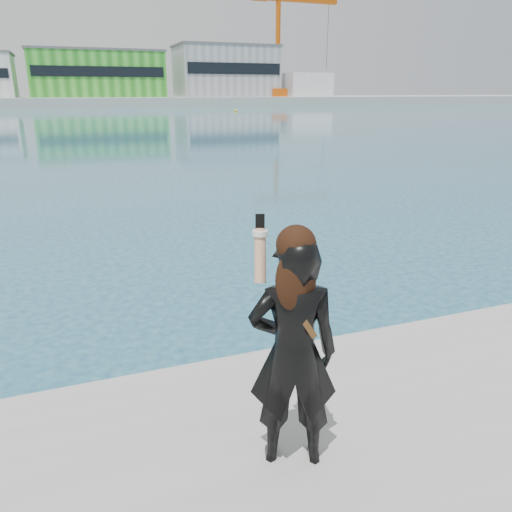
{
  "coord_description": "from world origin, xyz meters",
  "views": [
    {
      "loc": [
        -1.24,
        -3.19,
        3.29
      ],
      "look_at": [
        0.03,
        0.19,
        2.1
      ],
      "focal_mm": 35.0,
      "sensor_mm": 36.0,
      "label": 1
    }
  ],
  "objects": [
    {
      "name": "warehouse_green",
      "position": [
        8.0,
        127.98,
        7.26
      ],
      "size": [
        30.6,
        16.36,
        10.5
      ],
      "color": "#2A8721",
      "rests_on": "far_quay"
    },
    {
      "name": "ancillary_shed",
      "position": [
        62.0,
        126.0,
        5.0
      ],
      "size": [
        12.0,
        10.0,
        6.0
      ],
      "primitive_type": "cube",
      "color": "silver",
      "rests_on": "far_quay"
    },
    {
      "name": "flagpole_right",
      "position": [
        22.09,
        121.0,
        6.54
      ],
      "size": [
        1.28,
        0.16,
        8.0
      ],
      "color": "silver",
      "rests_on": "far_quay"
    },
    {
      "name": "far_quay",
      "position": [
        0.0,
        130.0,
        1.0
      ],
      "size": [
        320.0,
        40.0,
        2.0
      ],
      "primitive_type": "cube",
      "color": "#9E9E99",
      "rests_on": "ground"
    },
    {
      "name": "warehouse_grey_right",
      "position": [
        40.0,
        127.98,
        8.26
      ],
      "size": [
        25.5,
        15.35,
        12.5
      ],
      "color": "gray",
      "rests_on": "far_quay"
    },
    {
      "name": "woman",
      "position": [
        0.03,
        -0.52,
        1.68
      ],
      "size": [
        0.7,
        0.58,
        1.74
      ],
      "rotation": [
        0.0,
        0.0,
        2.79
      ],
      "color": "black",
      "rests_on": "near_quay"
    },
    {
      "name": "buoy_near",
      "position": [
        26.76,
        80.74,
        0.0
      ],
      "size": [
        0.5,
        0.5,
        0.5
      ],
      "primitive_type": "sphere",
      "color": "yellow",
      "rests_on": "ground"
    },
    {
      "name": "ground",
      "position": [
        0.0,
        0.0,
        0.0
      ],
      "size": [
        500.0,
        500.0,
        0.0
      ],
      "primitive_type": "plane",
      "color": "navy",
      "rests_on": "ground"
    },
    {
      "name": "dock_crane",
      "position": [
        53.2,
        122.0,
        15.07
      ],
      "size": [
        23.0,
        4.0,
        24.0
      ],
      "color": "#E4580D",
      "rests_on": "far_quay"
    }
  ]
}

